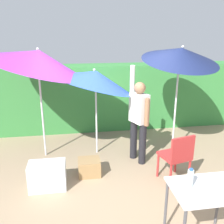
% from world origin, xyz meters
% --- Properties ---
extents(ground_plane, '(24.00, 24.00, 0.00)m').
position_xyz_m(ground_plane, '(0.00, 0.00, 0.00)').
color(ground_plane, '#9E8466').
extents(hedge_row, '(8.00, 0.70, 1.68)m').
position_xyz_m(hedge_row, '(0.00, 2.40, 0.84)').
color(hedge_row, '#38843D').
rests_on(hedge_row, ground_plane).
extents(umbrella_rainbow, '(1.69, 1.66, 2.01)m').
position_xyz_m(umbrella_rainbow, '(-0.24, 0.97, 1.60)').
color(umbrella_rainbow, silver).
rests_on(umbrella_rainbow, ground_plane).
extents(umbrella_orange, '(1.51, 1.51, 2.37)m').
position_xyz_m(umbrella_orange, '(1.40, 0.68, 2.06)').
color(umbrella_orange, silver).
rests_on(umbrella_orange, ground_plane).
extents(umbrella_yellow, '(1.93, 1.91, 2.43)m').
position_xyz_m(umbrella_yellow, '(-1.30, 1.02, 1.99)').
color(umbrella_yellow, silver).
rests_on(umbrella_yellow, ground_plane).
extents(person_vendor, '(0.35, 0.54, 1.88)m').
position_xyz_m(person_vendor, '(0.54, 0.45, 0.93)').
color(person_vendor, black).
rests_on(person_vendor, ground_plane).
extents(chair_plastic, '(0.53, 0.53, 0.89)m').
position_xyz_m(chair_plastic, '(1.00, -0.39, 0.51)').
color(chair_plastic, '#B72D2D').
rests_on(chair_plastic, ground_plane).
extents(cooler_box, '(0.60, 0.34, 0.46)m').
position_xyz_m(cooler_box, '(-1.16, -0.24, 0.23)').
color(cooler_box, silver).
rests_on(cooler_box, ground_plane).
extents(crate_cardboard, '(0.39, 0.34, 0.29)m').
position_xyz_m(crate_cardboard, '(-0.45, 0.07, 0.15)').
color(crate_cardboard, '#9E7A4C').
rests_on(crate_cardboard, ground_plane).
extents(folding_table, '(0.80, 0.60, 0.79)m').
position_xyz_m(folding_table, '(0.78, -1.70, 0.69)').
color(folding_table, '#4C4C51').
rests_on(folding_table, ground_plane).
extents(bottle_water, '(0.07, 0.07, 0.24)m').
position_xyz_m(bottle_water, '(0.59, -1.66, 0.90)').
color(bottle_water, silver).
rests_on(bottle_water, folding_table).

